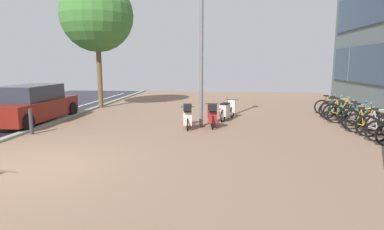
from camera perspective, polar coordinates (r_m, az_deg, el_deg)
name	(u,v)px	position (r m, az deg, el deg)	size (l,w,h in m)	color
ground	(94,171)	(7.49, -17.16, -9.51)	(21.00, 40.00, 0.13)	black
bicycle_rack_02	(380,127)	(11.67, 30.55, -1.82)	(1.33, 0.68, 1.01)	black
bicycle_rack_03	(366,124)	(12.14, 28.60, -1.36)	(1.18, 0.68, 0.96)	black
bicycle_rack_04	(362,120)	(12.73, 28.10, -0.77)	(1.39, 0.58, 1.03)	black
bicycle_rack_05	(358,117)	(13.33, 27.52, -0.34)	(1.31, 0.70, 1.03)	black
bicycle_rack_06	(346,115)	(13.80, 25.75, 0.04)	(1.36, 0.51, 0.99)	black
bicycle_rack_07	(341,112)	(14.38, 25.10, 0.47)	(1.43, 0.48, 1.03)	black
bicycle_rack_08	(335,110)	(14.93, 24.12, 0.75)	(1.28, 0.50, 0.97)	black
bicycle_rack_09	(336,108)	(15.57, 24.32, 1.07)	(1.28, 0.53, 0.98)	black
bicycle_rack_10	(329,107)	(16.11, 23.30, 1.35)	(1.33, 0.48, 0.95)	black
scooter_near	(227,111)	(13.25, 6.18, 0.79)	(0.79, 1.72, 0.82)	black
scooter_mid	(212,116)	(11.76, 3.65, -0.10)	(0.52, 1.78, 0.94)	black
scooter_far	(188,117)	(11.45, -0.78, -0.31)	(0.55, 1.69, 0.97)	black
parked_car_near	(32,105)	(14.16, -26.65, 1.63)	(1.86, 4.35, 1.48)	maroon
lamp_post	(201,38)	(11.75, 1.69, 13.64)	(0.20, 0.52, 5.83)	slate
street_tree	(97,16)	(17.71, -16.61, 16.64)	(3.68, 3.68, 6.59)	brown
bollard_far	(31,122)	(11.79, -26.80, -1.07)	(0.12, 0.12, 0.85)	#38383D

